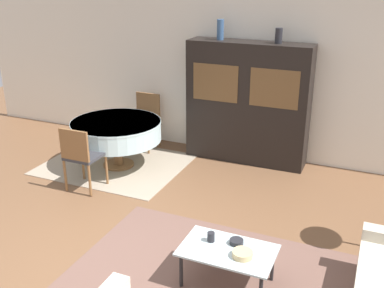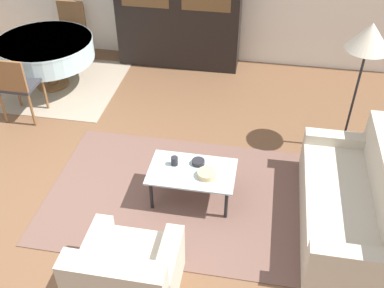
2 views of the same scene
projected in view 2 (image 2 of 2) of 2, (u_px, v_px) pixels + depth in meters
ground_plane at (91, 205)px, 4.81m from camera, size 14.00×14.00×0.00m
area_rug at (180, 195)px, 4.92m from camera, size 2.88×1.94×0.01m
dining_rug at (49, 84)px, 6.83m from camera, size 2.12×1.74×0.01m
couch at (353, 203)px, 4.43m from camera, size 0.83×1.79×0.83m
armchair at (127, 279)px, 3.74m from camera, size 0.81×0.81×0.80m
coffee_table at (192, 174)px, 4.68m from camera, size 0.90×0.56×0.39m
display_cabinet at (178, 7)px, 6.79m from camera, size 1.89×0.46×1.89m
dining_table at (46, 50)px, 6.44m from camera, size 1.37×1.37×0.73m
dining_chair_near at (16, 84)px, 5.77m from camera, size 0.44×0.44×0.92m
dining_chair_far at (70, 27)px, 7.17m from camera, size 0.44×0.44×0.92m
floor_lamp at (369, 41)px, 4.74m from camera, size 0.48×0.48×1.63m
cup at (174, 161)px, 4.71m from camera, size 0.07×0.07×0.10m
bowl at (207, 174)px, 4.57m from camera, size 0.19×0.19×0.06m
bowl_small at (198, 162)px, 4.73m from camera, size 0.14×0.14×0.05m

